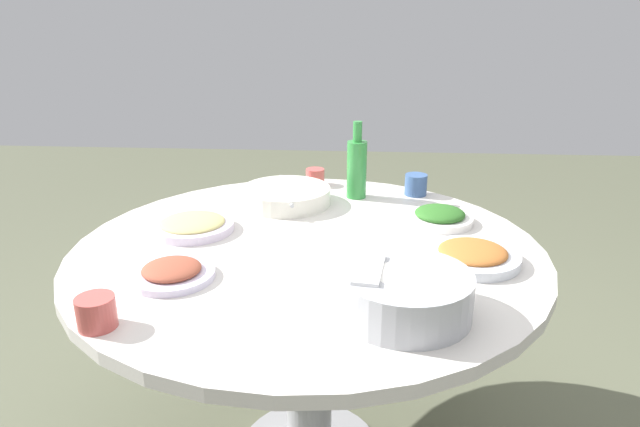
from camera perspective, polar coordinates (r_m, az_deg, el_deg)
round_dining_table at (r=1.62m, az=-1.20°, el=-7.51°), size 1.28×1.28×0.72m
rice_bowl at (r=1.22m, az=8.49°, el=-7.89°), size 0.28×0.28×0.10m
soup_bowl at (r=1.88m, az=-3.42°, el=1.74°), size 0.31×0.29×0.06m
dish_noodles at (r=1.70m, az=-12.61°, el=-1.11°), size 0.24×0.24×0.04m
dish_greens at (r=1.75m, az=11.88°, el=-0.29°), size 0.20×0.20×0.05m
dish_stirfry at (r=1.42m, az=-14.58°, el=-5.69°), size 0.20×0.20×0.04m
dish_tofu_braise at (r=1.51m, az=14.99°, el=-4.03°), size 0.24×0.24×0.05m
green_bottle at (r=1.93m, az=3.69°, el=4.63°), size 0.07×0.07×0.26m
tea_cup_near at (r=1.99m, az=9.56°, el=2.86°), size 0.08×0.08×0.07m
tea_cup_far at (r=2.08m, az=-0.49°, el=3.69°), size 0.07×0.07×0.06m
tea_cup_side at (r=1.26m, az=-21.45°, el=-9.17°), size 0.08×0.08×0.07m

